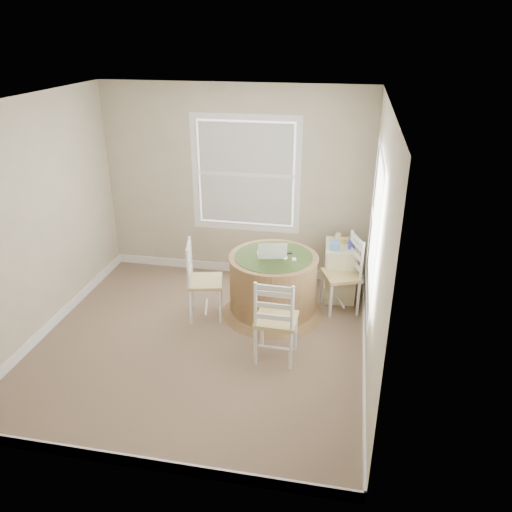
% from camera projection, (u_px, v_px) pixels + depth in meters
% --- Properties ---
extents(room, '(3.64, 3.64, 2.64)m').
position_uv_depth(room, '(215.00, 230.00, 5.17)').
color(room, '#896D57').
rests_on(room, ground).
extents(round_table, '(1.24, 1.24, 0.76)m').
position_uv_depth(round_table, '(273.00, 282.00, 6.00)').
color(round_table, olive).
rests_on(round_table, ground).
extents(chair_left, '(0.49, 0.50, 0.95)m').
position_uv_depth(chair_left, '(205.00, 281.00, 5.90)').
color(chair_left, white).
rests_on(chair_left, ground).
extents(chair_near, '(0.43, 0.41, 0.95)m').
position_uv_depth(chair_near, '(276.00, 319.00, 5.14)').
color(chair_near, white).
rests_on(chair_near, ground).
extents(chair_right, '(0.52, 0.54, 0.95)m').
position_uv_depth(chair_right, '(341.00, 275.00, 6.05)').
color(chair_right, white).
rests_on(chair_right, ground).
extents(laptop, '(0.39, 0.36, 0.23)m').
position_uv_depth(laptop, '(272.00, 254.00, 5.84)').
color(laptop, white).
rests_on(laptop, round_table).
extents(mouse, '(0.08, 0.11, 0.03)m').
position_uv_depth(mouse, '(285.00, 258.00, 5.80)').
color(mouse, white).
rests_on(mouse, round_table).
extents(phone, '(0.06, 0.10, 0.02)m').
position_uv_depth(phone, '(294.00, 260.00, 5.78)').
color(phone, '#B7BABF').
rests_on(phone, round_table).
extents(keys, '(0.07, 0.06, 0.02)m').
position_uv_depth(keys, '(290.00, 253.00, 5.93)').
color(keys, black).
rests_on(keys, round_table).
extents(corner_chest, '(0.44, 0.57, 0.73)m').
position_uv_depth(corner_chest, '(340.00, 271.00, 6.40)').
color(corner_chest, '#F3EEB6').
rests_on(corner_chest, ground).
extents(tissue_box, '(0.13, 0.13, 0.10)m').
position_uv_depth(tissue_box, '(335.00, 245.00, 6.12)').
color(tissue_box, '#568DC6').
rests_on(tissue_box, corner_chest).
extents(box_yellow, '(0.16, 0.11, 0.06)m').
position_uv_depth(box_yellow, '(344.00, 241.00, 6.30)').
color(box_yellow, gold).
rests_on(box_yellow, corner_chest).
extents(box_blue, '(0.08, 0.08, 0.12)m').
position_uv_depth(box_blue, '(351.00, 244.00, 6.13)').
color(box_blue, '#33349A').
rests_on(box_blue, corner_chest).
extents(cup_cream, '(0.07, 0.07, 0.09)m').
position_uv_depth(cup_cream, '(338.00, 237.00, 6.37)').
color(cup_cream, beige).
rests_on(cup_cream, corner_chest).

